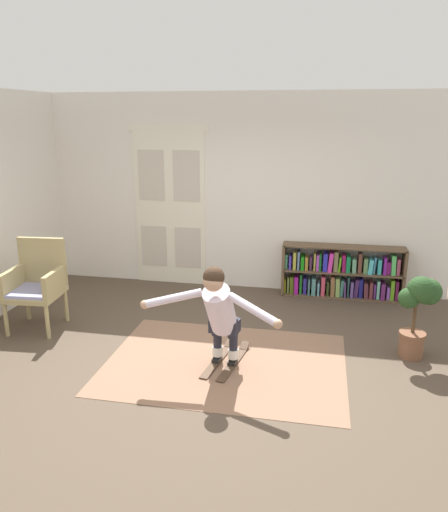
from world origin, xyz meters
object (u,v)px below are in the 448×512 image
object	(u,v)px
bookshelf	(342,274)
skis_pair	(226,360)
potted_plant	(419,307)
wicker_chair	(37,282)
person_skier	(219,309)

from	to	relation	value
bookshelf	skis_pair	distance (m)	2.63
potted_plant	skis_pair	distance (m)	2.13
wicker_chair	person_skier	xyz separation A→B (m)	(2.44, -0.68, 0.11)
bookshelf	person_skier	size ratio (longest dim) A/B	1.20
bookshelf	skis_pair	size ratio (longest dim) A/B	1.97
person_skier	wicker_chair	bearing A→B (deg)	164.50
bookshelf	potted_plant	distance (m)	1.94
skis_pair	bookshelf	bearing A→B (deg)	61.04
bookshelf	person_skier	world-z (taller)	person_skier
wicker_chair	skis_pair	distance (m)	2.58
wicker_chair	potted_plant	xyz separation A→B (m)	(4.47, 0.03, 0.01)
bookshelf	skis_pair	world-z (taller)	bookshelf
wicker_chair	person_skier	distance (m)	2.54
potted_plant	person_skier	xyz separation A→B (m)	(-2.03, -0.71, 0.10)
potted_plant	skis_pair	world-z (taller)	potted_plant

